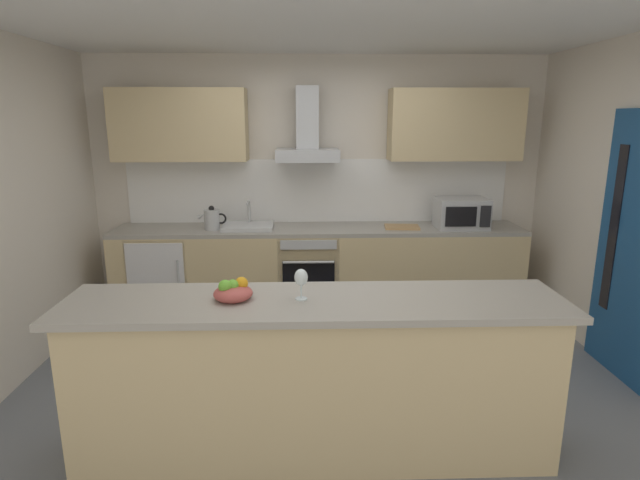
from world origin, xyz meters
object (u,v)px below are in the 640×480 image
kettle (212,219)px  wine_glass (301,278)px  refrigerator (164,275)px  range_hood (307,138)px  oven (308,270)px  chopping_board (402,227)px  microwave (461,213)px  fruit_bowl (233,292)px  sink (248,226)px

kettle → wine_glass: bearing=-68.4°
refrigerator → range_hood: size_ratio=1.18×
oven → chopping_board: 1.05m
microwave → fruit_bowl: size_ratio=2.27×
microwave → chopping_board: microwave is taller
oven → kettle: bearing=-178.0°
fruit_bowl → oven: bearing=78.9°
wine_glass → oven: bearing=88.5°
fruit_bowl → range_hood: bearing=79.5°
refrigerator → kettle: size_ratio=2.94×
oven → chopping_board: chopping_board is taller
refrigerator → fruit_bowl: size_ratio=3.86×
fruit_bowl → kettle: bearing=102.8°
sink → chopping_board: bearing=-1.3°
microwave → range_hood: range_hood is taller
refrigerator → chopping_board: (2.41, -0.02, 0.49)m
microwave → oven: bearing=179.0°
kettle → fruit_bowl: kettle is taller
oven → sink: bearing=179.0°
range_hood → sink: bearing=-168.8°
microwave → range_hood: (-1.54, 0.16, 0.74)m
microwave → wine_glass: size_ratio=2.81×
kettle → wine_glass: wine_glass is taller
chopping_board → oven: bearing=178.6°
refrigerator → microwave: bearing=-0.5°
range_hood → fruit_bowl: 2.55m
microwave → chopping_board: (-0.59, 0.00, -0.14)m
sink → range_hood: size_ratio=0.69×
microwave → sink: 2.14m
range_hood → oven: bearing=-90.0°
oven → range_hood: bearing=90.0°
sink → range_hood: (0.60, 0.12, 0.86)m
oven → chopping_board: bearing=-1.4°
oven → sink: 0.76m
sink → microwave: bearing=-1.0°
kettle → wine_glass: size_ratio=1.62×
oven → kettle: size_ratio=2.77×
refrigerator → kettle: bearing=-3.4°
microwave → range_hood: bearing=174.2°
refrigerator → wine_glass: wine_glass is taller
sink → fruit_bowl: 2.29m
microwave → chopping_board: bearing=179.6°
oven → refrigerator: size_ratio=0.94×
fruit_bowl → wine_glass: bearing=-1.7°
sink → range_hood: bearing=11.2°
sink → fruit_bowl: bearing=-86.1°
microwave → chopping_board: size_ratio=1.47×
fruit_bowl → chopping_board: fruit_bowl is taller
refrigerator → fruit_bowl: 2.56m
refrigerator → fruit_bowl: bearing=-65.6°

